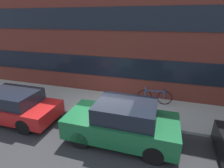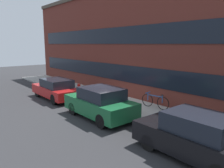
% 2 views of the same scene
% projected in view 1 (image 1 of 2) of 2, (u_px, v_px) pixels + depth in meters
% --- Properties ---
extents(ground_plane, '(56.00, 56.00, 0.00)m').
position_uv_depth(ground_plane, '(101.00, 119.00, 7.65)').
color(ground_plane, '#2B2B2D').
extents(sidewalk_strip, '(28.00, 2.67, 0.11)m').
position_uv_depth(sidewalk_strip, '(110.00, 105.00, 8.82)').
color(sidewalk_strip, '#9E9E99').
rests_on(sidewalk_strip, ground_plane).
extents(rowhouse_facade, '(28.00, 1.02, 7.50)m').
position_uv_depth(rowhouse_facade, '(120.00, 26.00, 9.10)').
color(rowhouse_facade, maroon).
rests_on(rowhouse_facade, ground_plane).
extents(parked_car_red, '(4.11, 1.68, 1.33)m').
position_uv_depth(parked_car_red, '(12.00, 105.00, 7.46)').
color(parked_car_red, '#AD1919').
rests_on(parked_car_red, ground_plane).
extents(parked_car_green, '(3.88, 1.79, 1.51)m').
position_uv_depth(parked_car_green, '(122.00, 122.00, 6.12)').
color(parked_car_green, '#195B33').
rests_on(parked_car_green, ground_plane).
extents(fire_hydrant, '(0.55, 0.31, 0.72)m').
position_uv_depth(fire_hydrant, '(40.00, 94.00, 9.03)').
color(fire_hydrant, red).
rests_on(fire_hydrant, sidewalk_strip).
extents(bicycle, '(1.70, 0.44, 0.82)m').
position_uv_depth(bicycle, '(155.00, 96.00, 8.66)').
color(bicycle, black).
rests_on(bicycle, sidewalk_strip).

